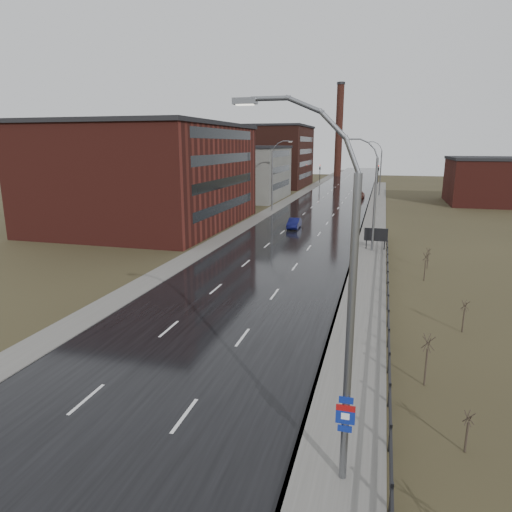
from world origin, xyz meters
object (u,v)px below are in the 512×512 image
Objects in this scene: billboard at (376,235)px; car_far at (359,195)px; streetlight_main at (340,306)px; car_near at (294,224)px.

billboard is 0.50× the size of car_far.
billboard is (0.63, 34.68, -4.41)m from streetlight_main.
billboard is 0.59× the size of car_near.
streetlight_main is 5.06× the size of billboard.
streetlight_main reaches higher than car_near.
car_near is at bearing 135.35° from billboard.
streetlight_main is at bearing 95.81° from car_far.
streetlight_main is 2.99× the size of car_near.
billboard is 47.30m from car_far.
billboard is at bearing 98.37° from car_far.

